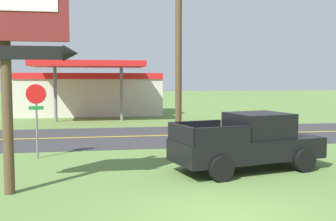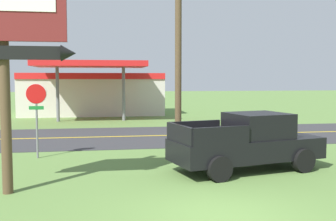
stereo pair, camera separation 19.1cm
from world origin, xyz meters
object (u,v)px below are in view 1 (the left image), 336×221
stop_sign (36,107)px  gas_station (90,92)px  utility_pole (179,43)px  pickup_black_parked_on_lawn (249,142)px  motel_sign (6,21)px

stop_sign → gas_station: size_ratio=0.25×
utility_pole → pickup_black_parked_on_lawn: utility_pole is taller
gas_station → pickup_black_parked_on_lawn: bearing=-75.8°
utility_pole → motel_sign: bearing=-140.5°
utility_pole → pickup_black_parked_on_lawn: size_ratio=1.56×
stop_sign → pickup_black_parked_on_lawn: size_ratio=0.54×
stop_sign → pickup_black_parked_on_lawn: stop_sign is taller
gas_station → utility_pole: bearing=-79.1°
stop_sign → gas_station: 19.57m
utility_pole → gas_station: bearing=100.9°
motel_sign → utility_pole: utility_pole is taller
utility_pole → pickup_black_parked_on_lawn: 4.95m
stop_sign → utility_pole: (5.56, -0.53, 2.54)m
motel_sign → stop_sign: (-0.05, 5.07, -2.61)m
motel_sign → stop_sign: motel_sign is taller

